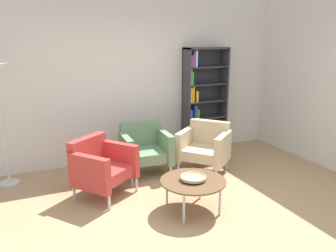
% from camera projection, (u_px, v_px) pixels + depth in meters
% --- Properties ---
extents(ground_plane, '(8.32, 8.32, 0.00)m').
position_uv_depth(ground_plane, '(193.00, 223.00, 3.95)').
color(ground_plane, tan).
extents(plaster_back_panel, '(6.40, 0.12, 2.90)m').
position_uv_depth(plaster_back_panel, '(126.00, 75.00, 5.76)').
color(plaster_back_panel, silver).
rests_on(plaster_back_panel, ground_plane).
extents(bookshelf_tall, '(0.80, 0.30, 1.90)m').
position_uv_depth(bookshelf_tall, '(201.00, 102.00, 6.22)').
color(bookshelf_tall, '#333338').
rests_on(bookshelf_tall, ground_plane).
extents(coffee_table_low, '(0.80, 0.80, 0.40)m').
position_uv_depth(coffee_table_low, '(193.00, 182.00, 4.15)').
color(coffee_table_low, brown).
rests_on(coffee_table_low, ground_plane).
extents(decorative_bowl, '(0.32, 0.32, 0.05)m').
position_uv_depth(decorative_bowl, '(193.00, 177.00, 4.13)').
color(decorative_bowl, tan).
rests_on(decorative_bowl, coffee_table_low).
extents(armchair_by_bookshelf, '(0.76, 0.70, 0.78)m').
position_uv_depth(armchair_by_bookshelf, '(144.00, 148.00, 5.29)').
color(armchair_by_bookshelf, slate).
rests_on(armchair_by_bookshelf, ground_plane).
extents(armchair_corner_red, '(0.95, 0.94, 0.78)m').
position_uv_depth(armchair_corner_red, '(101.00, 166.00, 4.56)').
color(armchair_corner_red, '#B73833').
rests_on(armchair_corner_red, ground_plane).
extents(armchair_near_window, '(0.94, 0.95, 0.78)m').
position_uv_depth(armchair_near_window, '(205.00, 146.00, 5.38)').
color(armchair_near_window, '#C6B289').
rests_on(armchair_near_window, ground_plane).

